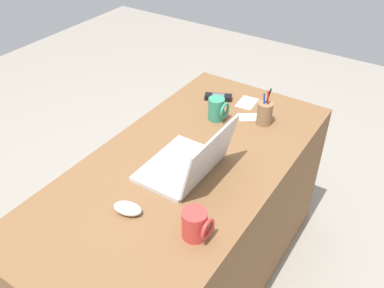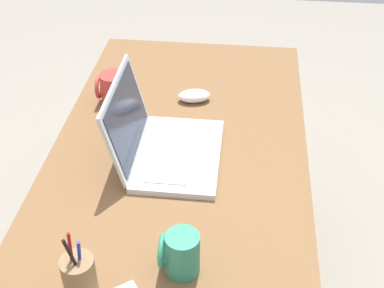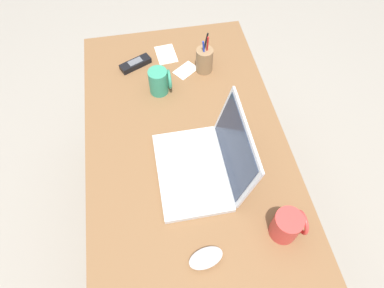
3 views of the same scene
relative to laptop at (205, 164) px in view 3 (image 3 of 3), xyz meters
name	(u,v)px [view 3 (image 3 of 3)]	position (x,y,z in m)	size (l,w,h in m)	color
ground_plane	(191,233)	(-0.03, -0.04, -0.76)	(6.00, 6.00, 0.00)	gray
desk	(191,206)	(-0.03, -0.04, -0.40)	(1.45, 0.72, 0.72)	brown
laptop	(205,164)	(0.00, 0.00, 0.00)	(0.33, 0.28, 0.23)	silver
computer_mouse	(206,258)	(0.29, -0.06, -0.03)	(0.06, 0.10, 0.04)	white
coffee_mug_white	(160,81)	(-0.39, -0.10, 0.01)	(0.07, 0.09, 0.10)	#338C6B
coffee_mug_tall	(287,225)	(0.25, 0.19, 0.01)	(0.08, 0.10, 0.10)	#C63833
cordless_phone	(136,64)	(-0.54, -0.18, -0.03)	(0.10, 0.14, 0.03)	black
pen_holder	(204,60)	(-0.47, 0.09, 0.01)	(0.07, 0.07, 0.17)	olive
paper_note_near_laptop	(166,54)	(-0.59, -0.05, -0.04)	(0.12, 0.08, 0.00)	white
paper_note_left	(186,70)	(-0.48, 0.02, -0.04)	(0.06, 0.09, 0.00)	white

